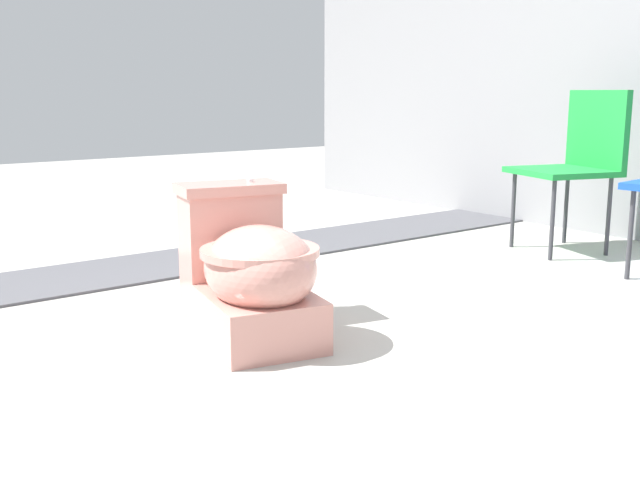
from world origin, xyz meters
TOP-DOWN VIEW (x-y plane):
  - ground_plane at (0.00, 0.00)m, footprint 14.00×14.00m
  - gravel_strip at (-1.19, 0.50)m, footprint 0.56×8.00m
  - toilet at (-0.03, 0.02)m, footprint 0.70×0.50m
  - folding_chair_left at (-0.20, 2.14)m, footprint 0.56×0.56m

SIDE VIEW (x-z plane):
  - ground_plane at x=0.00m, z-range 0.00..0.00m
  - gravel_strip at x=-1.19m, z-range 0.00..0.01m
  - toilet at x=-0.03m, z-range -0.04..0.48m
  - folding_chair_left at x=-0.20m, z-range 0.09..0.93m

